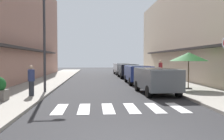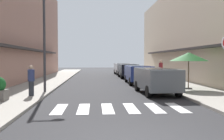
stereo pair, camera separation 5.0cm
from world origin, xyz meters
The scene contains 13 objects.
ground_plane centered at (0.00, 14.94, 0.00)m, with size 82.16×82.16×0.00m, color #2B2B2D.
sidewalk_left centered at (-5.10, 14.94, 0.06)m, with size 3.12×52.28×0.12m, color #9E998E.
sidewalk_right centered at (5.10, 14.94, 0.06)m, with size 3.12×52.28×0.12m, color #9E998E.
building_row_right centered at (9.15, 15.80, 4.60)m, with size 5.50×35.61×9.20m.
crosswalk centered at (0.00, 4.43, 0.01)m, with size 5.20×2.20×0.01m.
parked_car_near centered at (2.49, 8.48, 0.92)m, with size 1.96×4.25×1.47m.
parked_car_mid centered at (2.49, 14.58, 0.92)m, with size 1.84×4.37×1.47m.
parked_car_far centered at (2.49, 21.24, 0.92)m, with size 1.82×4.47×1.47m.
parked_car_distant centered at (2.49, 26.80, 0.92)m, with size 1.91×4.25×1.47m.
street_lamp centered at (-3.68, 9.07, 3.62)m, with size 1.19×0.28×5.78m.
cafe_umbrella centered at (4.86, 9.83, 2.13)m, with size 2.39×2.39×2.30m.
pedestrian_walking_near centered at (-4.21, 7.42, 0.93)m, with size 0.34×0.34×1.55m.
pedestrian_walking_far centered at (4.75, 16.16, 1.06)m, with size 0.34×0.34×1.78m.
Camera 2 is at (-0.95, -5.64, 1.97)m, focal length 40.67 mm.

